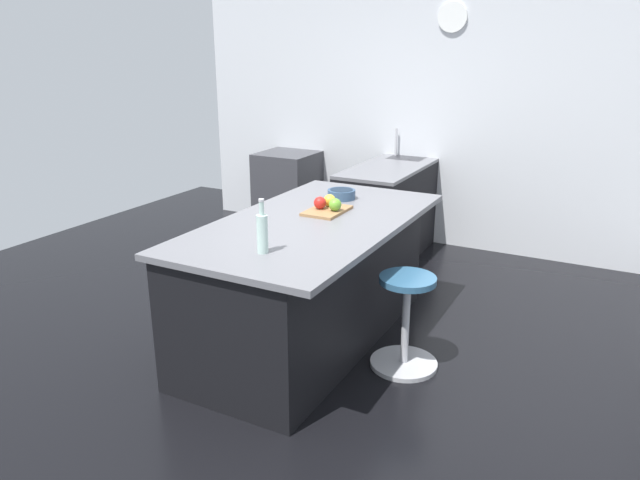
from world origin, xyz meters
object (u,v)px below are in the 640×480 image
object	(u,v)px
stool_by_window	(406,325)
oven_range	(288,191)
kitchen_island	(308,280)
cutting_board	(327,211)
apple_green	(335,205)
apple_yellow	(330,200)
apple_red	(320,203)
water_bottle	(262,232)
fruit_bowl	(341,194)

from	to	relation	value
stool_by_window	oven_range	bearing A→B (deg)	-135.41
stool_by_window	kitchen_island	bearing A→B (deg)	-92.94
stool_by_window	cutting_board	size ratio (longest dim) A/B	1.74
kitchen_island	apple_green	size ratio (longest dim) A/B	23.99
apple_yellow	cutting_board	bearing A→B (deg)	14.09
apple_red	water_bottle	xyz separation A→B (m)	(0.91, 0.12, 0.06)
apple_green	fruit_bowl	bearing A→B (deg)	-160.06
apple_yellow	water_bottle	size ratio (longest dim) A/B	0.28
stool_by_window	fruit_bowl	bearing A→B (deg)	-129.27
oven_range	apple_green	distance (m)	2.62
kitchen_island	stool_by_window	bearing A→B (deg)	87.06
apple_green	fruit_bowl	distance (m)	0.42
apple_green	apple_red	size ratio (longest dim) A/B	1.02
kitchen_island	stool_by_window	world-z (taller)	kitchen_island
water_bottle	oven_range	bearing A→B (deg)	-151.41
apple_yellow	fruit_bowl	size ratio (longest dim) A/B	0.41
oven_range	apple_yellow	world-z (taller)	apple_yellow
stool_by_window	apple_red	size ratio (longest dim) A/B	7.20
stool_by_window	apple_green	bearing A→B (deg)	-111.04
kitchen_island	cutting_board	distance (m)	0.50
fruit_bowl	kitchen_island	bearing A→B (deg)	3.40
apple_green	kitchen_island	bearing A→B (deg)	-27.30
water_bottle	kitchen_island	bearing A→B (deg)	-171.36
oven_range	water_bottle	xyz separation A→B (m)	(2.93, 1.59, 0.58)
stool_by_window	apple_green	distance (m)	0.95
oven_range	cutting_board	xyz separation A→B (m)	(2.01, 1.53, 0.47)
stool_by_window	apple_yellow	world-z (taller)	apple_yellow
apple_red	fruit_bowl	world-z (taller)	apple_red
stool_by_window	water_bottle	distance (m)	1.17
water_bottle	apple_green	bearing A→B (deg)	-179.94
apple_yellow	apple_green	world-z (taller)	apple_green
fruit_bowl	stool_by_window	bearing A→B (deg)	50.73
stool_by_window	apple_red	distance (m)	1.03
apple_green	water_bottle	bearing A→B (deg)	0.06
oven_range	fruit_bowl	distance (m)	2.24
oven_range	fruit_bowl	world-z (taller)	fruit_bowl
kitchen_island	cutting_board	xyz separation A→B (m)	(-0.21, 0.04, 0.45)
cutting_board	apple_yellow	world-z (taller)	apple_yellow
apple_yellow	apple_red	bearing A→B (deg)	-17.30
oven_range	cutting_board	size ratio (longest dim) A/B	2.41
oven_range	fruit_bowl	size ratio (longest dim) A/B	4.14
stool_by_window	cutting_board	distance (m)	0.96
cutting_board	apple_red	size ratio (longest dim) A/B	4.13
apple_yellow	apple_red	xyz separation A→B (m)	(0.09, -0.03, 0.00)
apple_green	cutting_board	bearing A→B (deg)	-97.04
water_bottle	fruit_bowl	bearing A→B (deg)	-173.75
oven_range	water_bottle	world-z (taller)	water_bottle
kitchen_island	apple_red	distance (m)	0.54
apple_yellow	fruit_bowl	distance (m)	0.31
apple_green	oven_range	bearing A→B (deg)	-141.67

